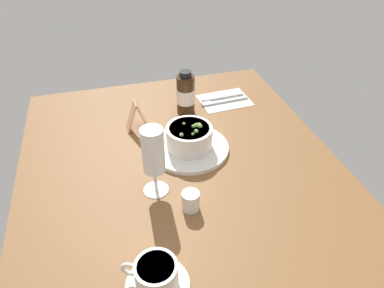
{
  "coord_description": "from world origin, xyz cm",
  "views": [
    {
      "loc": [
        -63.49,
        15.94,
        61.25
      ],
      "look_at": [
        2.8,
        -2.23,
        8.77
      ],
      "focal_mm": 32.86,
      "sensor_mm": 36.0,
      "label": 1
    }
  ],
  "objects_px": {
    "coffee_cup": "(156,276)",
    "sauce_bottle_brown": "(186,94)",
    "cutlery_setting": "(223,100)",
    "porridge_bowl": "(189,140)",
    "wine_glass": "(153,154)",
    "creamer_jug": "(191,201)",
    "menu_card": "(137,116)"
  },
  "relations": [
    {
      "from": "porridge_bowl",
      "to": "creamer_jug",
      "type": "height_order",
      "value": "porridge_bowl"
    },
    {
      "from": "porridge_bowl",
      "to": "creamer_jug",
      "type": "xyz_separation_m",
      "value": [
        -0.21,
        0.05,
        -0.01
      ]
    },
    {
      "from": "wine_glass",
      "to": "creamer_jug",
      "type": "bearing_deg",
      "value": -140.6
    },
    {
      "from": "sauce_bottle_brown",
      "to": "wine_glass",
      "type": "bearing_deg",
      "value": 154.03
    },
    {
      "from": "creamer_jug",
      "to": "sauce_bottle_brown",
      "type": "bearing_deg",
      "value": -12.96
    },
    {
      "from": "porridge_bowl",
      "to": "coffee_cup",
      "type": "relative_size",
      "value": 1.78
    },
    {
      "from": "cutlery_setting",
      "to": "sauce_bottle_brown",
      "type": "height_order",
      "value": "sauce_bottle_brown"
    },
    {
      "from": "coffee_cup",
      "to": "sauce_bottle_brown",
      "type": "distance_m",
      "value": 0.61
    },
    {
      "from": "creamer_jug",
      "to": "menu_card",
      "type": "bearing_deg",
      "value": 11.17
    },
    {
      "from": "porridge_bowl",
      "to": "wine_glass",
      "type": "height_order",
      "value": "wine_glass"
    },
    {
      "from": "creamer_jug",
      "to": "wine_glass",
      "type": "xyz_separation_m",
      "value": [
        0.08,
        0.07,
        0.09
      ]
    },
    {
      "from": "porridge_bowl",
      "to": "sauce_bottle_brown",
      "type": "xyz_separation_m",
      "value": [
        0.19,
        -0.04,
        0.03
      ]
    },
    {
      "from": "porridge_bowl",
      "to": "cutlery_setting",
      "type": "distance_m",
      "value": 0.3
    },
    {
      "from": "coffee_cup",
      "to": "sauce_bottle_brown",
      "type": "xyz_separation_m",
      "value": [
        0.58,
        -0.21,
        0.04
      ]
    },
    {
      "from": "porridge_bowl",
      "to": "wine_glass",
      "type": "xyz_separation_m",
      "value": [
        -0.13,
        0.12,
        0.08
      ]
    },
    {
      "from": "cutlery_setting",
      "to": "coffee_cup",
      "type": "height_order",
      "value": "coffee_cup"
    },
    {
      "from": "cutlery_setting",
      "to": "coffee_cup",
      "type": "distance_m",
      "value": 0.71
    },
    {
      "from": "menu_card",
      "to": "cutlery_setting",
      "type": "bearing_deg",
      "value": -74.11
    },
    {
      "from": "creamer_jug",
      "to": "menu_card",
      "type": "distance_m",
      "value": 0.37
    },
    {
      "from": "coffee_cup",
      "to": "menu_card",
      "type": "xyz_separation_m",
      "value": [
        0.53,
        -0.04,
        0.01
      ]
    },
    {
      "from": "creamer_jug",
      "to": "wine_glass",
      "type": "height_order",
      "value": "wine_glass"
    },
    {
      "from": "porridge_bowl",
      "to": "coffee_cup",
      "type": "height_order",
      "value": "porridge_bowl"
    },
    {
      "from": "porridge_bowl",
      "to": "cutlery_setting",
      "type": "bearing_deg",
      "value": -38.19
    },
    {
      "from": "creamer_jug",
      "to": "menu_card",
      "type": "xyz_separation_m",
      "value": [
        0.36,
        0.07,
        0.02
      ]
    },
    {
      "from": "coffee_cup",
      "to": "creamer_jug",
      "type": "height_order",
      "value": "coffee_cup"
    },
    {
      "from": "coffee_cup",
      "to": "creamer_jug",
      "type": "distance_m",
      "value": 0.2
    },
    {
      "from": "wine_glass",
      "to": "porridge_bowl",
      "type": "bearing_deg",
      "value": -41.87
    },
    {
      "from": "creamer_jug",
      "to": "coffee_cup",
      "type": "bearing_deg",
      "value": 146.68
    },
    {
      "from": "porridge_bowl",
      "to": "wine_glass",
      "type": "relative_size",
      "value": 1.22
    },
    {
      "from": "wine_glass",
      "to": "sauce_bottle_brown",
      "type": "xyz_separation_m",
      "value": [
        0.33,
        -0.16,
        -0.05
      ]
    },
    {
      "from": "cutlery_setting",
      "to": "menu_card",
      "type": "distance_m",
      "value": 0.32
    },
    {
      "from": "coffee_cup",
      "to": "creamer_jug",
      "type": "bearing_deg",
      "value": -33.32
    }
  ]
}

